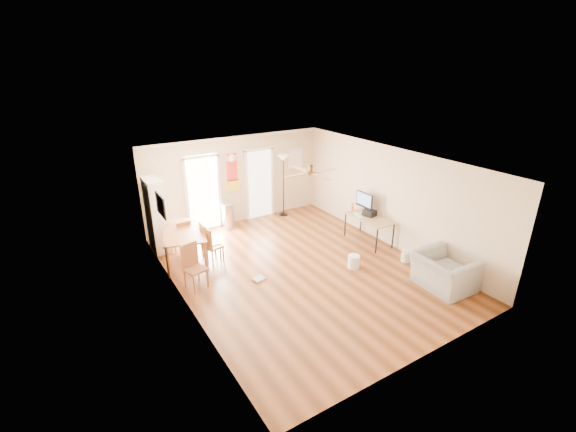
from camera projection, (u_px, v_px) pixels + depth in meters
floor at (301, 269)px, 9.21m from camera, size 7.00×7.00×0.00m
ceiling at (303, 162)px, 8.24m from camera, size 5.50×7.00×0.00m
wall_back at (236, 180)px, 11.48m from camera, size 5.50×0.04×2.60m
wall_front at (429, 292)px, 5.97m from camera, size 5.50×0.04×2.60m
wall_left at (181, 247)px, 7.38m from camera, size 0.04×7.00×2.60m
wall_right at (391, 197)px, 10.07m from camera, size 0.04×7.00×2.60m
crown_molding at (303, 163)px, 8.25m from camera, size 5.50×7.00×0.08m
kitchen_doorway at (203, 194)px, 11.05m from camera, size 0.90×0.10×2.10m
bathroom_doorway at (259, 184)px, 11.93m from camera, size 0.80×0.10×2.10m
wall_decal at (232, 173)px, 11.31m from camera, size 0.46×0.03×1.10m
ac_grille at (295, 158)px, 12.31m from camera, size 0.50×0.04×0.60m
framed_poster at (160, 205)px, 8.35m from camera, size 0.04×0.66×0.48m
ceiling_fan at (311, 173)px, 8.07m from camera, size 1.24×1.24×0.20m
bookshelf at (156, 215)px, 9.86m from camera, size 0.55×0.91×1.89m
dining_table at (186, 245)px, 9.48m from camera, size 1.36×1.80×0.80m
dining_chair_right_a at (211, 241)px, 9.52m from camera, size 0.39×0.39×0.95m
dining_chair_right_b at (213, 244)px, 9.40m from camera, size 0.47×0.47×0.92m
dining_chair_near at (195, 267)px, 8.31m from camera, size 0.50×0.50×0.99m
dining_chair_far at (182, 237)px, 9.84m from camera, size 0.41×0.41×0.90m
trash_can at (228, 216)px, 11.36m from camera, size 0.40×0.40×0.73m
torchiere_lamp at (283, 186)px, 12.06m from camera, size 0.45×0.45×1.94m
computer_desk at (368, 229)px, 10.48m from camera, size 0.66×1.32×0.71m
imac at (364, 203)px, 10.57m from camera, size 0.23×0.62×0.57m
keyboard at (358, 215)px, 10.46m from camera, size 0.23×0.40×0.01m
printer at (369, 213)px, 10.43m from camera, size 0.32×0.35×0.16m
orange_bottle at (352, 207)px, 10.77m from camera, size 0.09×0.09×0.21m
wastebasket_a at (354, 262)px, 9.22m from camera, size 0.35×0.35×0.32m
wastebasket_b at (406, 256)px, 9.52m from camera, size 0.25×0.25×0.27m
floor_cloth at (259, 279)px, 8.76m from camera, size 0.31×0.27×0.04m
armchair at (444, 272)px, 8.33m from camera, size 1.10×1.24×0.77m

